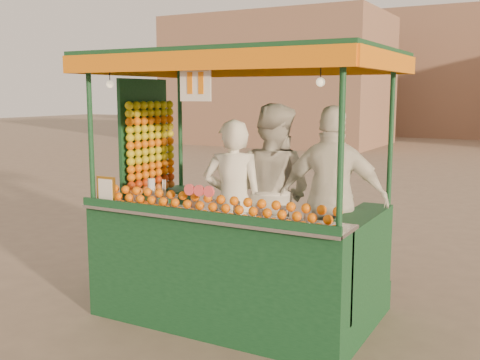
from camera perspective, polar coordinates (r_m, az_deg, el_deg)
The scene contains 7 objects.
ground at distance 6.45m, azimuth 1.19°, elevation -13.17°, with size 90.00×90.00×0.00m, color #705E50.
building_left at distance 27.92m, azimuth 3.86°, elevation 9.89°, with size 10.00×6.00×6.00m, color #88644D.
building_center at distance 35.65m, azimuth 21.37°, elevation 9.86°, with size 14.00×7.00×7.00m, color #88644D.
juice_cart at distance 6.12m, azimuth -1.06°, elevation -5.36°, with size 3.11×2.01×2.82m.
vendor_left at distance 6.18m, azimuth -0.68°, elevation -2.25°, with size 0.78×0.66×1.80m.
vendor_middle at distance 6.37m, azimuth 3.31°, elevation -1.17°, with size 1.05×0.88×1.97m.
vendor_right at distance 6.00m, azimuth 9.30°, elevation -1.94°, with size 1.21×0.65×1.96m.
Camera 1 is at (2.76, -5.31, 2.40)m, focal length 42.52 mm.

